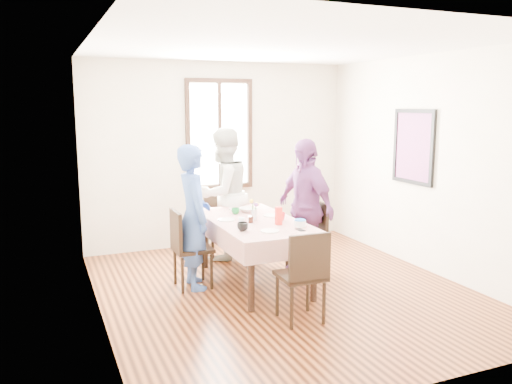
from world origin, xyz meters
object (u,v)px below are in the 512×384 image
(dining_table, at_px, (254,252))
(chair_near, at_px, (301,275))
(person_right, at_px, (304,208))
(chair_far, at_px, (222,225))
(person_far, at_px, (222,194))
(chair_left, at_px, (193,248))
(person_left, at_px, (194,217))
(chair_right, at_px, (305,239))

(dining_table, distance_m, chair_near, 1.17)
(dining_table, distance_m, person_right, 0.83)
(chair_far, distance_m, person_far, 0.44)
(chair_far, xyz_separation_m, chair_near, (0.00, -2.33, 0.00))
(chair_near, relative_size, person_far, 0.51)
(chair_left, xyz_separation_m, chair_far, (0.70, 1.01, 0.00))
(dining_table, height_order, person_left, person_left)
(chair_right, distance_m, chair_far, 1.32)
(chair_right, bearing_deg, person_right, 92.10)
(chair_near, xyz_separation_m, person_right, (0.68, 1.22, 0.39))
(chair_right, height_order, chair_near, same)
(chair_right, xyz_separation_m, person_left, (-1.39, 0.11, 0.37))
(chair_left, xyz_separation_m, chair_right, (1.40, -0.11, 0.00))
(dining_table, bearing_deg, person_right, 4.44)
(chair_near, bearing_deg, dining_table, 91.68)
(chair_left, distance_m, chair_right, 1.41)
(dining_table, bearing_deg, chair_left, 167.23)
(chair_left, bearing_deg, person_right, 85.56)
(chair_right, height_order, person_left, person_left)
(chair_left, relative_size, person_far, 0.51)
(dining_table, distance_m, chair_right, 0.71)
(chair_left, height_order, chair_far, same)
(person_left, xyz_separation_m, person_far, (0.68, 0.99, 0.07))
(dining_table, height_order, chair_left, chair_left)
(chair_near, distance_m, person_left, 1.54)
(chair_far, relative_size, person_left, 0.55)
(dining_table, relative_size, chair_far, 1.87)
(chair_right, bearing_deg, person_left, 87.72)
(chair_right, relative_size, person_far, 0.51)
(chair_right, height_order, person_right, person_right)
(chair_right, distance_m, person_right, 0.39)
(dining_table, height_order, chair_right, chair_right)
(dining_table, height_order, chair_far, chair_far)
(chair_right, height_order, person_far, person_far)
(chair_far, relative_size, chair_near, 1.00)
(dining_table, bearing_deg, person_far, 90.00)
(chair_far, height_order, chair_near, same)
(chair_left, bearing_deg, chair_near, 27.84)
(dining_table, relative_size, chair_right, 1.87)
(person_left, relative_size, person_right, 0.98)
(chair_far, bearing_deg, chair_near, 95.56)
(chair_right, xyz_separation_m, chair_far, (-0.70, 1.11, 0.00))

